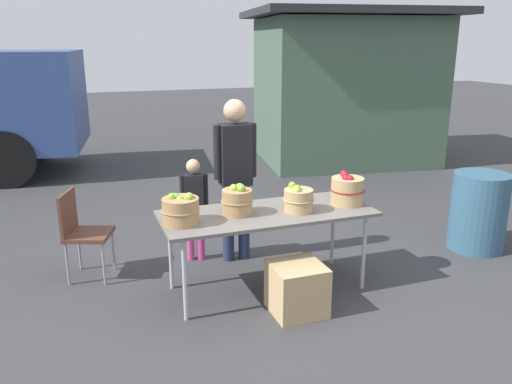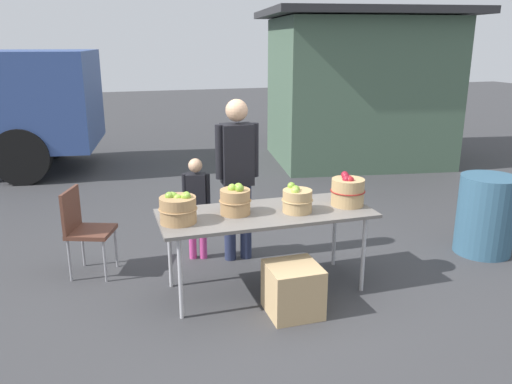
{
  "view_description": "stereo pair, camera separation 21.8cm",
  "coord_description": "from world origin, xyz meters",
  "px_view_note": "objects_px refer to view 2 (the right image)",
  "views": [
    {
      "loc": [
        -1.58,
        -4.07,
        2.22
      ],
      "look_at": [
        0.0,
        0.3,
        0.85
      ],
      "focal_mm": 36.33,
      "sensor_mm": 36.0,
      "label": 1
    },
    {
      "loc": [
        -1.38,
        -4.14,
        2.22
      ],
      "look_at": [
        0.0,
        0.3,
        0.85
      ],
      "focal_mm": 36.33,
      "sensor_mm": 36.0,
      "label": 2
    }
  ],
  "objects_px": {
    "vendor_adult": "(237,168)",
    "child_customer": "(197,201)",
    "apple_basket_green_1": "(235,200)",
    "market_table": "(266,217)",
    "folding_chair": "(83,225)",
    "produce_crate": "(293,289)",
    "apple_basket_green_2": "(297,200)",
    "apple_basket_red_0": "(348,191)",
    "trash_barrel": "(486,215)",
    "apple_basket_green_0": "(178,208)"
  },
  "relations": [
    {
      "from": "vendor_adult",
      "to": "child_customer",
      "type": "relative_size",
      "value": 1.55
    },
    {
      "from": "apple_basket_green_1",
      "to": "vendor_adult",
      "type": "relative_size",
      "value": 0.17
    },
    {
      "from": "market_table",
      "to": "vendor_adult",
      "type": "distance_m",
      "value": 0.8
    },
    {
      "from": "folding_chair",
      "to": "produce_crate",
      "type": "height_order",
      "value": "folding_chair"
    },
    {
      "from": "child_customer",
      "to": "apple_basket_green_2",
      "type": "bearing_deg",
      "value": 142.41
    },
    {
      "from": "child_customer",
      "to": "produce_crate",
      "type": "height_order",
      "value": "child_customer"
    },
    {
      "from": "apple_basket_red_0",
      "to": "apple_basket_green_2",
      "type": "bearing_deg",
      "value": -175.0
    },
    {
      "from": "apple_basket_red_0",
      "to": "trash_barrel",
      "type": "xyz_separation_m",
      "value": [
        1.73,
        0.16,
        -0.46
      ]
    },
    {
      "from": "apple_basket_green_0",
      "to": "produce_crate",
      "type": "height_order",
      "value": "apple_basket_green_0"
    },
    {
      "from": "apple_basket_red_0",
      "to": "apple_basket_green_1",
      "type": "bearing_deg",
      "value": 176.59
    },
    {
      "from": "market_table",
      "to": "folding_chair",
      "type": "distance_m",
      "value": 1.79
    },
    {
      "from": "apple_basket_green_2",
      "to": "folding_chair",
      "type": "height_order",
      "value": "apple_basket_green_2"
    },
    {
      "from": "apple_basket_green_0",
      "to": "child_customer",
      "type": "xyz_separation_m",
      "value": [
        0.33,
        0.92,
        -0.24
      ]
    },
    {
      "from": "apple_basket_red_0",
      "to": "folding_chair",
      "type": "relative_size",
      "value": 0.37
    },
    {
      "from": "market_table",
      "to": "apple_basket_green_2",
      "type": "distance_m",
      "value": 0.32
    },
    {
      "from": "apple_basket_green_1",
      "to": "trash_barrel",
      "type": "bearing_deg",
      "value": 1.92
    },
    {
      "from": "market_table",
      "to": "apple_basket_red_0",
      "type": "bearing_deg",
      "value": -2.26
    },
    {
      "from": "apple_basket_green_1",
      "to": "trash_barrel",
      "type": "height_order",
      "value": "apple_basket_green_1"
    },
    {
      "from": "apple_basket_green_0",
      "to": "child_customer",
      "type": "height_order",
      "value": "child_customer"
    },
    {
      "from": "apple_basket_green_0",
      "to": "apple_basket_red_0",
      "type": "distance_m",
      "value": 1.57
    },
    {
      "from": "produce_crate",
      "to": "apple_basket_green_2",
      "type": "bearing_deg",
      "value": 66.01
    },
    {
      "from": "apple_basket_red_0",
      "to": "folding_chair",
      "type": "bearing_deg",
      "value": 160.03
    },
    {
      "from": "apple_basket_green_0",
      "to": "folding_chair",
      "type": "height_order",
      "value": "apple_basket_green_0"
    },
    {
      "from": "folding_chair",
      "to": "trash_barrel",
      "type": "height_order",
      "value": "folding_chair"
    },
    {
      "from": "vendor_adult",
      "to": "folding_chair",
      "type": "bearing_deg",
      "value": -1.02
    },
    {
      "from": "apple_basket_green_0",
      "to": "produce_crate",
      "type": "bearing_deg",
      "value": -27.18
    },
    {
      "from": "apple_basket_green_1",
      "to": "apple_basket_green_2",
      "type": "height_order",
      "value": "apple_basket_green_1"
    },
    {
      "from": "vendor_adult",
      "to": "trash_barrel",
      "type": "distance_m",
      "value": 2.71
    },
    {
      "from": "child_customer",
      "to": "apple_basket_red_0",
      "type": "bearing_deg",
      "value": 159.0
    },
    {
      "from": "market_table",
      "to": "produce_crate",
      "type": "relative_size",
      "value": 4.42
    },
    {
      "from": "folding_chair",
      "to": "trash_barrel",
      "type": "relative_size",
      "value": 1.01
    },
    {
      "from": "apple_basket_red_0",
      "to": "trash_barrel",
      "type": "distance_m",
      "value": 1.8
    },
    {
      "from": "trash_barrel",
      "to": "produce_crate",
      "type": "bearing_deg",
      "value": -165.85
    },
    {
      "from": "market_table",
      "to": "apple_basket_green_0",
      "type": "distance_m",
      "value": 0.81
    },
    {
      "from": "apple_basket_green_1",
      "to": "apple_basket_red_0",
      "type": "xyz_separation_m",
      "value": [
        1.05,
        -0.06,
        0.01
      ]
    },
    {
      "from": "apple_basket_green_1",
      "to": "folding_chair",
      "type": "height_order",
      "value": "apple_basket_green_1"
    },
    {
      "from": "apple_basket_green_2",
      "to": "child_customer",
      "type": "bearing_deg",
      "value": 127.3
    },
    {
      "from": "apple_basket_green_2",
      "to": "vendor_adult",
      "type": "xyz_separation_m",
      "value": [
        -0.32,
        0.82,
        0.12
      ]
    },
    {
      "from": "vendor_adult",
      "to": "trash_barrel",
      "type": "xyz_separation_m",
      "value": [
        2.57,
        -0.62,
        -0.56
      ]
    },
    {
      "from": "apple_basket_green_0",
      "to": "child_customer",
      "type": "relative_size",
      "value": 0.3
    },
    {
      "from": "apple_basket_green_2",
      "to": "vendor_adult",
      "type": "relative_size",
      "value": 0.17
    },
    {
      "from": "apple_basket_green_1",
      "to": "trash_barrel",
      "type": "distance_m",
      "value": 2.82
    },
    {
      "from": "apple_basket_green_1",
      "to": "vendor_adult",
      "type": "distance_m",
      "value": 0.75
    },
    {
      "from": "apple_basket_green_2",
      "to": "produce_crate",
      "type": "distance_m",
      "value": 0.79
    },
    {
      "from": "apple_basket_red_0",
      "to": "trash_barrel",
      "type": "relative_size",
      "value": 0.38
    },
    {
      "from": "apple_basket_red_0",
      "to": "folding_chair",
      "type": "height_order",
      "value": "apple_basket_red_0"
    },
    {
      "from": "apple_basket_green_0",
      "to": "vendor_adult",
      "type": "height_order",
      "value": "vendor_adult"
    },
    {
      "from": "apple_basket_red_0",
      "to": "vendor_adult",
      "type": "bearing_deg",
      "value": 137.18
    },
    {
      "from": "vendor_adult",
      "to": "produce_crate",
      "type": "distance_m",
      "value": 1.46
    },
    {
      "from": "market_table",
      "to": "apple_basket_red_0",
      "type": "height_order",
      "value": "apple_basket_red_0"
    }
  ]
}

